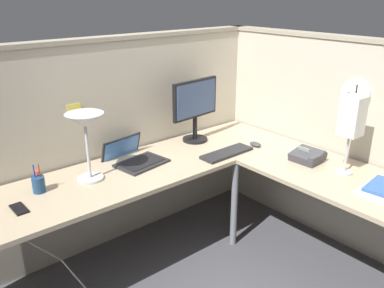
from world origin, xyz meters
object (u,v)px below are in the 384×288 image
at_px(office_phone, 308,157).
at_px(book_stack, 384,189).
at_px(keyboard, 227,153).
at_px(desk_lamp_dome, 85,126).
at_px(pen_cup, 39,184).
at_px(cell_phone, 19,209).
at_px(computer_mouse, 255,144).
at_px(monitor, 195,106).
at_px(desk_lamp_paper, 352,118).
at_px(wall_clock, 356,95).
at_px(laptop, 133,157).

distance_m(office_phone, book_stack, 0.58).
bearing_deg(keyboard, desk_lamp_dome, 163.92).
distance_m(pen_cup, cell_phone, 0.22).
height_order(computer_mouse, office_phone, office_phone).
relative_size(monitor, book_stack, 1.68).
height_order(cell_phone, book_stack, book_stack).
bearing_deg(cell_phone, monitor, 7.17).
bearing_deg(cell_phone, desk_lamp_paper, -27.23).
xyz_separation_m(book_stack, wall_clock, (0.35, 0.45, 0.44)).
bearing_deg(keyboard, office_phone, -54.04).
xyz_separation_m(computer_mouse, office_phone, (0.06, -0.44, 0.02)).
relative_size(computer_mouse, cell_phone, 0.72).
height_order(desk_lamp_dome, desk_lamp_paper, desk_lamp_paper).
xyz_separation_m(desk_lamp_paper, wall_clock, (0.28, 0.14, 0.08)).
distance_m(monitor, wall_clock, 1.18).
relative_size(desk_lamp_dome, office_phone, 2.09).
relative_size(laptop, office_phone, 2.01).
relative_size(desk_lamp_dome, desk_lamp_paper, 0.84).
bearing_deg(wall_clock, office_phone, 157.15).
distance_m(computer_mouse, pen_cup, 1.62).
xyz_separation_m(monitor, cell_phone, (-1.47, -0.21, -0.29)).
distance_m(laptop, wall_clock, 1.63).
distance_m(monitor, laptop, 0.67).
bearing_deg(book_stack, desk_lamp_dome, 134.33).
bearing_deg(monitor, office_phone, -68.16).
distance_m(monitor, desk_lamp_paper, 1.18).
height_order(computer_mouse, desk_lamp_dome, desk_lamp_dome).
height_order(desk_lamp_dome, pen_cup, desk_lamp_dome).
bearing_deg(keyboard, cell_phone, 172.61).
bearing_deg(cell_phone, laptop, 11.05).
xyz_separation_m(monitor, computer_mouse, (0.28, -0.40, -0.28)).
height_order(desk_lamp_dome, wall_clock, wall_clock).
relative_size(keyboard, office_phone, 2.02).
xyz_separation_m(monitor, laptop, (-0.61, -0.03, -0.27)).
bearing_deg(laptop, keyboard, -30.18).
relative_size(computer_mouse, desk_lamp_paper, 0.20).
height_order(laptop, office_phone, laptop).
distance_m(computer_mouse, office_phone, 0.45).
height_order(desk_lamp_dome, cell_phone, desk_lamp_dome).
distance_m(laptop, office_phone, 1.25).
bearing_deg(desk_lamp_paper, office_phone, 95.29).
bearing_deg(monitor, laptop, -177.38).
distance_m(book_stack, desk_lamp_paper, 0.48).
height_order(desk_lamp_dome, office_phone, desk_lamp_dome).
bearing_deg(wall_clock, monitor, 123.49).
height_order(keyboard, book_stack, book_stack).
distance_m(keyboard, office_phone, 0.58).
bearing_deg(desk_lamp_paper, desk_lamp_dome, 143.41).
distance_m(desk_lamp_dome, office_phone, 1.55).
xyz_separation_m(office_phone, book_stack, (-0.05, -0.58, -0.02)).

